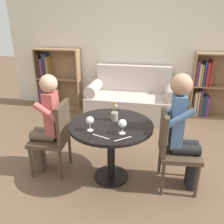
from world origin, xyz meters
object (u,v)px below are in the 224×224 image
Objects in this scene: wine_glass_right at (122,124)px; person_left at (46,123)px; couch at (131,100)px; person_right at (183,130)px; flower_vase at (115,114)px; wine_glass_left at (90,121)px; chair_left at (55,135)px; chair_right at (173,147)px; bookshelf_left at (54,80)px; bookshelf_right at (210,88)px.

person_left is at bearing 167.78° from wine_glass_right.
person_right reaches higher than couch.
wine_glass_right is 0.65× the size of flower_vase.
wine_glass_left is (-0.95, -0.21, 0.12)m from person_right.
chair_right is at bearing 86.61° from chair_left.
chair_right is (2.36, -2.22, -0.05)m from bookshelf_left.
wine_glass_right is at bearing -85.89° from couch.
flower_vase is at bearing -89.38° from couch.
bookshelf_left is 5.09× the size of flower_vase.
bookshelf_right is 3.05m from chair_left.
wine_glass_right is (0.93, -0.20, 0.16)m from person_left.
couch is at bearing 16.22° from person_right.
bookshelf_right reaches higher than couch.
bookshelf_left reaches higher than chair_left.
wine_glass_left is (0.59, -0.20, 0.17)m from person_left.
person_right is (2.44, -2.21, 0.16)m from bookshelf_left.
chair_left is at bearing 91.98° from person_left.
chair_right is 1.46m from person_left.
person_left is 5.19× the size of flower_vase.
bookshelf_left is at bearing -158.69° from chair_left.
bookshelf_left is 2.42m from chair_left.
bookshelf_left is 3.10m from bookshelf_right.
wine_glass_left is at bearing -58.19° from bookshelf_left.
bookshelf_left is 3.24m from chair_right.
chair_left is 1.36m from chair_right.
wine_glass_left is (-0.86, -0.20, 0.32)m from chair_right.
couch is 10.64× the size of wine_glass_left.
bookshelf_right is 7.74× the size of wine_glass_left.
flower_vase is (0.79, 0.10, 0.13)m from person_left.
bookshelf_right is 1.33× the size of chair_right.
bookshelf_left is (-1.68, 0.27, 0.23)m from couch.
flower_vase is (0.70, 0.09, 0.29)m from chair_left.
person_left is 0.65m from wine_glass_left.
person_right is 0.66m from wine_glass_right.
wine_glass_left is at bearing 97.30° from person_right.
bookshelf_right is 1.33× the size of chair_left.
chair_left is 5.91× the size of wine_glass_right.
bookshelf_left is 0.92× the size of person_right.
chair_right is 0.65m from wine_glass_right.
chair_left is 0.69× the size of person_right.
person_right is 5.50× the size of flower_vase.
flower_vase is (-0.66, 0.10, 0.29)m from chair_right.
couch reaches higher than chair_right.
flower_vase is at bearing 94.05° from person_left.
bookshelf_left is at bearing 42.63° from person_right.
person_right is at bearing -106.62° from bookshelf_right.
chair_right is at bearing -43.23° from bookshelf_left.
chair_right is 0.74× the size of person_left.
bookshelf_left is at bearing 171.01° from couch.
wine_glass_right is 0.33m from flower_vase.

